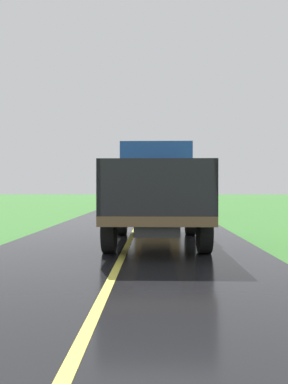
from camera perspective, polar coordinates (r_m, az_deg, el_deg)
banana_truck_near at (r=11.20m, az=1.72°, el=0.26°), size 2.38×5.82×2.80m
banana_truck_far at (r=23.34m, az=1.87°, el=0.43°), size 2.38×5.81×2.80m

